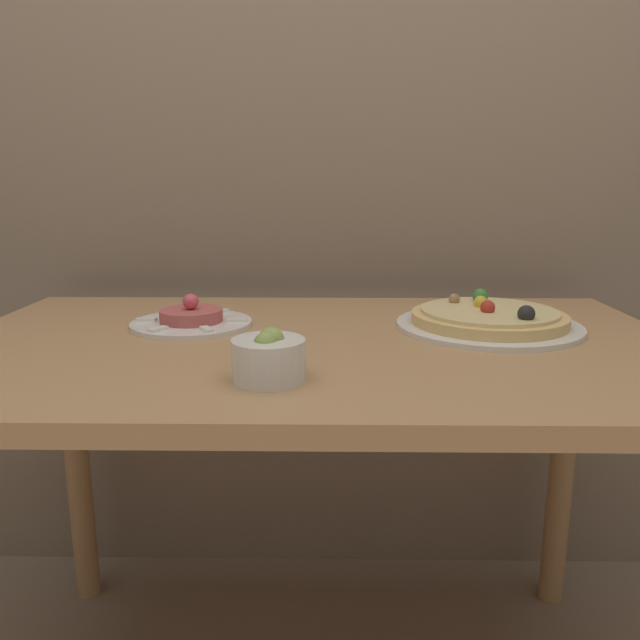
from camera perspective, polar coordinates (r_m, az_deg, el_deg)
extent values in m
cube|color=#84705B|center=(1.66, -0.06, 20.24)|extent=(8.00, 0.05, 2.60)
cube|color=#AD7F51|center=(1.15, -0.47, -2.61)|extent=(1.35, 0.82, 0.03)
cylinder|color=#AD7F51|center=(1.74, -21.31, -11.96)|extent=(0.06, 0.06, 0.76)
cylinder|color=#AD7F51|center=(1.73, 21.25, -12.23)|extent=(0.06, 0.06, 0.76)
cylinder|color=silver|center=(1.28, 15.13, -0.51)|extent=(0.36, 0.36, 0.01)
cylinder|color=#DBB26B|center=(1.27, 15.17, 0.16)|extent=(0.30, 0.30, 0.02)
cylinder|color=#E0C684|center=(1.27, 15.20, 0.78)|extent=(0.27, 0.27, 0.01)
sphere|color=#997047|center=(1.32, 12.18, 1.88)|extent=(0.02, 0.02, 0.02)
sphere|color=black|center=(1.20, 18.35, 0.54)|extent=(0.03, 0.03, 0.03)
sphere|color=#387F33|center=(1.35, 14.44, 2.13)|extent=(0.03, 0.03, 0.03)
sphere|color=#B22D23|center=(1.24, 15.08, 1.11)|extent=(0.03, 0.03, 0.03)
sphere|color=gold|center=(1.29, 14.47, 1.57)|extent=(0.03, 0.03, 0.03)
cylinder|color=silver|center=(1.27, -11.66, -0.33)|extent=(0.24, 0.24, 0.01)
cylinder|color=#B2514C|center=(1.27, -11.69, 0.42)|extent=(0.13, 0.13, 0.02)
sphere|color=#DB4C5B|center=(1.27, -11.75, 1.66)|extent=(0.03, 0.03, 0.03)
cube|color=white|center=(1.26, -7.59, 0.01)|extent=(0.04, 0.02, 0.01)
cube|color=white|center=(1.34, -9.04, 0.77)|extent=(0.03, 0.04, 0.01)
cube|color=white|center=(1.36, -12.85, 0.77)|extent=(0.03, 0.04, 0.01)
cube|color=white|center=(1.30, -15.63, 0.03)|extent=(0.04, 0.02, 0.01)
cube|color=white|center=(1.21, -14.59, -0.81)|extent=(0.03, 0.04, 0.01)
cube|color=white|center=(1.19, -10.33, -0.84)|extent=(0.03, 0.04, 0.01)
cylinder|color=silver|center=(0.91, -4.72, -3.65)|extent=(0.11, 0.11, 0.06)
sphere|color=#8EA34C|center=(0.90, -5.04, -2.19)|extent=(0.03, 0.03, 0.03)
sphere|color=#8EA34C|center=(0.91, -4.49, -1.88)|extent=(0.04, 0.04, 0.04)
sphere|color=#8EA34C|center=(0.93, -4.64, -1.63)|extent=(0.03, 0.03, 0.03)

